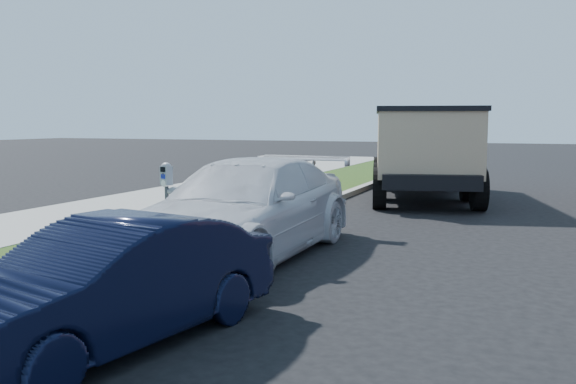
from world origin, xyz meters
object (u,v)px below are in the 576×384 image
at_px(dump_truck, 421,145).
at_px(navy_sedan, 110,284).
at_px(parking_meter, 167,187).
at_px(white_wagon, 245,208).

bearing_deg(dump_truck, navy_sedan, -106.87).
bearing_deg(parking_meter, navy_sedan, -43.91).
relative_size(white_wagon, navy_sedan, 1.44).
bearing_deg(navy_sedan, dump_truck, 97.48).
distance_m(white_wagon, navy_sedan, 4.24).
relative_size(parking_meter, navy_sedan, 0.37).
bearing_deg(dump_truck, white_wagon, -111.79).
relative_size(navy_sedan, dump_truck, 0.52).
xyz_separation_m(parking_meter, dump_truck, (2.43, 9.76, 0.36)).
xyz_separation_m(parking_meter, navy_sedan, (1.70, -3.63, -0.54)).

